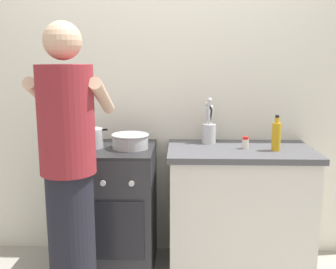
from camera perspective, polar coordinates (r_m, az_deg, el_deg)
back_wall at (r=3.07m, az=3.03°, el=5.91°), size 3.20×0.10×2.50m
countertop at (r=2.94m, az=9.97°, el=-10.49°), size 1.00×0.60×0.90m
stove_range at (r=2.95m, az=-7.91°, el=-10.41°), size 0.60×0.62×0.90m
pot at (r=2.83m, az=-11.00°, el=-0.51°), size 0.24×0.18×0.13m
mixing_bowl at (r=2.77m, az=-5.39°, el=-0.85°), size 0.26×0.26×0.10m
utensil_crock at (r=2.93m, az=5.83°, el=0.65°), size 0.10×0.10×0.33m
spice_bottle at (r=2.80m, az=10.94°, el=-1.18°), size 0.04×0.04×0.08m
oil_bottle at (r=2.77m, az=15.13°, el=-0.19°), size 0.06×0.06×0.24m
person at (r=2.27m, az=-13.84°, el=-6.21°), size 0.41×0.50×1.70m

